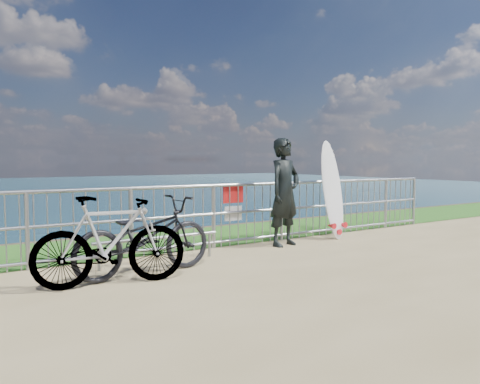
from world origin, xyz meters
TOP-DOWN VIEW (x-y plane):
  - grass_strip at (0.00, 2.70)m, footprint 120.00×120.00m
  - railing at (0.02, 1.60)m, footprint 10.06×0.10m
  - surfer at (0.70, 1.12)m, footprint 0.79×0.61m
  - surfboard at (1.98, 1.23)m, footprint 0.53×0.47m
  - bicycle_near at (-2.23, 0.45)m, footprint 2.07×0.93m
  - bicycle_far at (-2.77, 0.17)m, footprint 1.92×0.82m
  - bike_rack at (-1.79, 1.03)m, footprint 1.97×0.05m

SIDE VIEW (x-z plane):
  - grass_strip at x=0.00m, z-range 0.01..0.01m
  - bike_rack at x=-1.79m, z-range 0.13..0.54m
  - bicycle_near at x=-2.23m, z-range 0.00..1.05m
  - bicycle_far at x=-2.77m, z-range 0.00..1.12m
  - railing at x=0.02m, z-range 0.01..1.14m
  - surfboard at x=1.98m, z-range -0.08..1.86m
  - surfer at x=0.70m, z-range 0.00..1.94m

